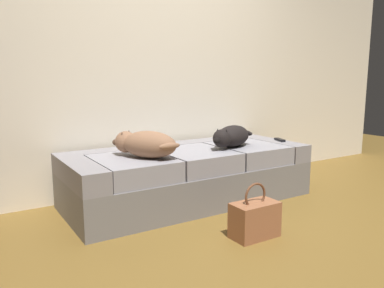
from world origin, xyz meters
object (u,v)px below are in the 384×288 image
(couch, at_px, (189,175))
(tv_remote, at_px, (280,140))
(dog_tan, at_px, (145,144))
(dog_dark, at_px, (231,136))
(handbag, at_px, (255,219))

(couch, bearing_deg, tv_remote, -6.49)
(couch, relative_size, tv_remote, 13.97)
(dog_tan, height_order, dog_dark, dog_tan)
(couch, distance_m, handbag, 0.91)
(couch, xyz_separation_m, dog_tan, (-0.47, -0.12, 0.33))
(couch, xyz_separation_m, dog_dark, (0.36, -0.13, 0.33))
(tv_remote, xyz_separation_m, handbag, (-1.01, -0.79, -0.34))
(tv_remote, bearing_deg, dog_dark, -161.34)
(dog_dark, relative_size, tv_remote, 3.55)
(couch, bearing_deg, dog_tan, -165.17)
(handbag, bearing_deg, tv_remote, 38.29)
(couch, height_order, handbag, couch)
(couch, relative_size, handbag, 5.54)
(dog_tan, xyz_separation_m, dog_dark, (0.83, -0.00, -0.01))
(couch, distance_m, tv_remote, 1.00)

